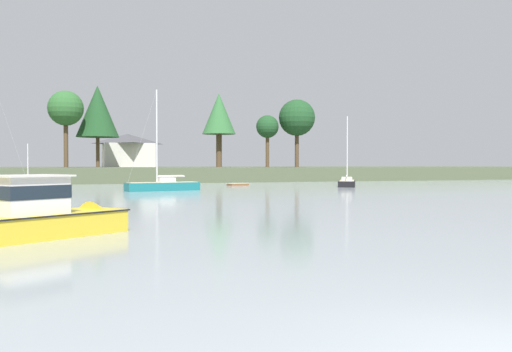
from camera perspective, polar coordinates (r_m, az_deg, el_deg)
far_shore_bank at (r=90.64m, az=-15.66°, el=0.26°), size 171.11×41.87×2.00m
sailboat_teal at (r=51.04m, az=-9.68°, el=-1.28°), size 7.01×2.95×9.78m
dinghy_wood at (r=62.43m, az=-1.90°, el=-0.93°), size 2.79×1.94×0.38m
cruiser_yellow at (r=19.64m, az=-20.78°, el=-4.57°), size 7.14×5.75×3.81m
sailboat_black at (r=61.53m, az=9.45°, el=-0.89°), size 4.68×6.36×8.25m
mooring_buoy_white at (r=54.42m, az=-19.00°, el=-1.31°), size 0.50×0.50×0.55m
shore_tree_center_right at (r=85.93m, az=4.28°, el=6.04°), size 5.67×5.67×10.56m
shore_tree_inland_b at (r=89.38m, az=-16.17°, el=6.47°), size 6.59×6.59×12.77m
shore_tree_inland_c at (r=89.71m, az=-3.88°, el=6.39°), size 5.43×5.43×12.02m
shore_tree_far_right at (r=86.27m, az=-19.21°, el=6.61°), size 5.18×5.18×11.36m
shore_tree_right_mid at (r=83.96m, az=1.20°, el=5.08°), size 3.47×3.47×7.96m
cottage_behind_trees at (r=99.17m, az=-13.21°, el=2.67°), size 9.00×10.54×5.83m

